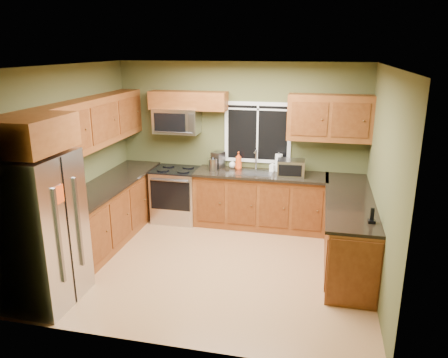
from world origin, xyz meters
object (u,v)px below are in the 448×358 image
at_px(refrigerator, 41,230).
at_px(soap_bottle_c, 232,164).
at_px(paper_towel_roll, 279,163).
at_px(cordless_phone, 372,218).
at_px(coffee_maker, 218,161).
at_px(toaster_oven, 291,168).
at_px(microwave, 177,121).
at_px(kettle, 213,164).
at_px(soap_bottle_a, 238,161).
at_px(soap_bottle_b, 272,166).
at_px(range, 177,194).

xyz_separation_m(refrigerator, soap_bottle_c, (1.63, 3.00, 0.11)).
height_order(paper_towel_roll, cordless_phone, paper_towel_roll).
bearing_deg(coffee_maker, toaster_oven, -9.81).
relative_size(refrigerator, microwave, 2.37).
xyz_separation_m(paper_towel_roll, soap_bottle_c, (-0.78, 0.02, -0.07)).
distance_m(kettle, soap_bottle_a, 0.44).
bearing_deg(soap_bottle_b, cordless_phone, -54.39).
relative_size(refrigerator, cordless_phone, 9.63).
xyz_separation_m(toaster_oven, cordless_phone, (1.08, -1.75, -0.08)).
bearing_deg(soap_bottle_c, coffee_maker, -165.99).
distance_m(soap_bottle_c, cordless_phone, 2.91).
distance_m(soap_bottle_a, soap_bottle_b, 0.58).
height_order(range, soap_bottle_a, soap_bottle_a).
bearing_deg(microwave, soap_bottle_c, 5.71).
distance_m(refrigerator, soap_bottle_c, 3.42).
bearing_deg(soap_bottle_c, microwave, -174.29).
distance_m(kettle, soap_bottle_c, 0.38).
distance_m(toaster_oven, soap_bottle_b, 0.38).
bearing_deg(toaster_oven, kettle, 179.38).
height_order(refrigerator, microwave, microwave).
bearing_deg(microwave, cordless_phone, -32.50).
bearing_deg(microwave, soap_bottle_a, 1.91).
bearing_deg(soap_bottle_b, toaster_oven, -32.52).
height_order(microwave, paper_towel_roll, microwave).
height_order(soap_bottle_a, cordless_phone, soap_bottle_a).
height_order(range, paper_towel_roll, paper_towel_roll).
relative_size(microwave, coffee_maker, 2.75).
xyz_separation_m(microwave, soap_bottle_a, (1.06, 0.04, -0.64)).
relative_size(toaster_oven, paper_towel_roll, 1.42).
distance_m(coffee_maker, kettle, 0.21).
relative_size(refrigerator, coffee_maker, 6.50).
xyz_separation_m(paper_towel_roll, cordless_phone, (1.30, -2.00, -0.09)).
distance_m(range, kettle, 0.89).
height_order(soap_bottle_c, cordless_phone, cordless_phone).
bearing_deg(soap_bottle_b, range, -174.53).
bearing_deg(toaster_oven, refrigerator, -134.09).
height_order(refrigerator, kettle, refrigerator).
xyz_separation_m(soap_bottle_c, cordless_phone, (2.09, -2.02, -0.02)).
bearing_deg(microwave, coffee_maker, 2.77).
xyz_separation_m(soap_bottle_b, cordless_phone, (1.40, -1.95, -0.03)).
bearing_deg(soap_bottle_b, soap_bottle_a, 178.50).
relative_size(paper_towel_roll, soap_bottle_a, 1.05).
relative_size(toaster_oven, soap_bottle_a, 1.48).
relative_size(coffee_maker, kettle, 1.12).
bearing_deg(soap_bottle_a, microwave, -178.09).
relative_size(refrigerator, soap_bottle_c, 12.03).
bearing_deg(coffee_maker, soap_bottle_c, 14.01).
bearing_deg(soap_bottle_a, range, -170.80).
bearing_deg(range, refrigerator, -103.97).
xyz_separation_m(coffee_maker, cordless_phone, (2.33, -1.96, -0.07)).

